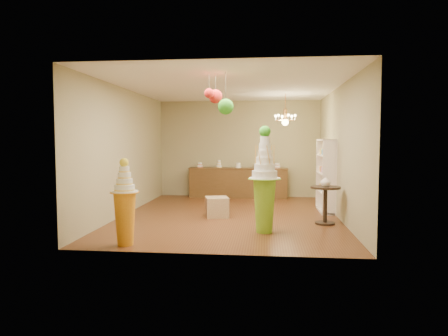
# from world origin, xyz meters

# --- Properties ---
(floor) EXTENTS (6.50, 6.50, 0.00)m
(floor) POSITION_xyz_m (0.00, 0.00, 0.00)
(floor) COLOR #532D16
(floor) RESTS_ON ground
(ceiling) EXTENTS (6.50, 6.50, 0.00)m
(ceiling) POSITION_xyz_m (0.00, 0.00, 3.00)
(ceiling) COLOR white
(ceiling) RESTS_ON ground
(wall_back) EXTENTS (5.00, 0.04, 3.00)m
(wall_back) POSITION_xyz_m (0.00, 3.25, 1.50)
(wall_back) COLOR #989068
(wall_back) RESTS_ON ground
(wall_front) EXTENTS (5.00, 0.04, 3.00)m
(wall_front) POSITION_xyz_m (0.00, -3.25, 1.50)
(wall_front) COLOR #989068
(wall_front) RESTS_ON ground
(wall_left) EXTENTS (0.04, 6.50, 3.00)m
(wall_left) POSITION_xyz_m (-2.50, 0.00, 1.50)
(wall_left) COLOR #989068
(wall_left) RESTS_ON ground
(wall_right) EXTENTS (0.04, 6.50, 3.00)m
(wall_right) POSITION_xyz_m (2.50, 0.00, 1.50)
(wall_right) COLOR #989068
(wall_right) RESTS_ON ground
(pedestal_green) EXTENTS (0.69, 0.69, 2.05)m
(pedestal_green) POSITION_xyz_m (0.82, -1.67, 0.81)
(pedestal_green) COLOR #79B528
(pedestal_green) RESTS_ON floor
(pedestal_orange) EXTENTS (0.51, 0.51, 1.48)m
(pedestal_orange) POSITION_xyz_m (-1.52, -2.85, 0.59)
(pedestal_orange) COLOR orange
(pedestal_orange) RESTS_ON floor
(burlap_riser) EXTENTS (0.62, 0.62, 0.46)m
(burlap_riser) POSITION_xyz_m (-0.28, -0.22, 0.23)
(burlap_riser) COLOR #967952
(burlap_riser) RESTS_ON floor
(sideboard) EXTENTS (3.04, 0.54, 1.16)m
(sideboard) POSITION_xyz_m (0.00, 2.97, 0.48)
(sideboard) COLOR #53371A
(sideboard) RESTS_ON floor
(shelving_unit) EXTENTS (0.33, 1.20, 1.80)m
(shelving_unit) POSITION_xyz_m (2.34, 0.80, 0.90)
(shelving_unit) COLOR white
(shelving_unit) RESTS_ON floor
(round_table) EXTENTS (0.81, 0.81, 0.80)m
(round_table) POSITION_xyz_m (2.10, -0.78, 0.52)
(round_table) COLOR black
(round_table) RESTS_ON floor
(vase) EXTENTS (0.26, 0.26, 0.22)m
(vase) POSITION_xyz_m (2.10, -0.78, 0.91)
(vase) COLOR white
(vase) RESTS_ON round_table
(pom_red_left) EXTENTS (0.25, 0.25, 0.54)m
(pom_red_left) POSITION_xyz_m (-0.09, -1.92, 2.58)
(pom_red_left) COLOR #3C382B
(pom_red_left) RESTS_ON ceiling
(pom_green_mid) EXTENTS (0.28, 0.28, 0.77)m
(pom_green_mid) POSITION_xyz_m (0.12, -2.11, 2.38)
(pom_green_mid) COLOR #3C382B
(pom_green_mid) RESTS_ON ceiling
(pom_red_right) EXTENTS (0.18, 0.18, 0.47)m
(pom_red_right) POSITION_xyz_m (-0.18, -2.08, 2.62)
(pom_red_right) COLOR #3C382B
(pom_red_right) RESTS_ON ceiling
(chandelier) EXTENTS (0.73, 0.73, 0.85)m
(chandelier) POSITION_xyz_m (1.35, 1.42, 2.30)
(chandelier) COLOR #E5A251
(chandelier) RESTS_ON ceiling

